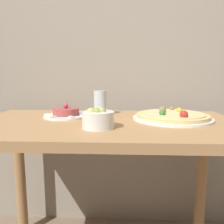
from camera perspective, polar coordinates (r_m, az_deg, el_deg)
The scene contains 6 objects.
back_wall at distance 1.43m, azimuth -0.40°, elevation 23.16°, with size 8.00×0.05×2.60m.
dining_table at distance 0.99m, azimuth -1.74°, elevation -9.53°, with size 1.18×0.65×0.76m.
pizza_plate at distance 1.03m, azimuth 15.43°, elevation -1.10°, with size 0.35×0.35×0.06m.
tartare_plate at distance 1.08m, azimuth -11.92°, elevation -0.42°, with size 0.21×0.21×0.07m.
small_bowl at distance 0.82m, azimuth -3.64°, elevation -1.65°, with size 0.12×0.12×0.08m.
drinking_glass at distance 1.11m, azimuth -3.09°, elevation 2.41°, with size 0.06×0.06×0.12m.
Camera 1 is at (0.07, -0.61, 0.94)m, focal length 35.00 mm.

